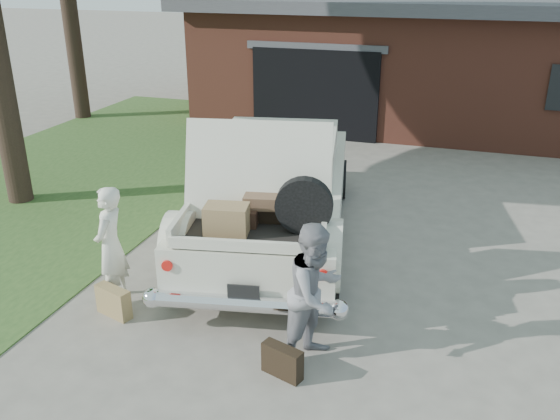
% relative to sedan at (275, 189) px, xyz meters
% --- Properties ---
extents(ground, '(90.00, 90.00, 0.00)m').
position_rel_sedan_xyz_m(ground, '(0.54, -1.99, -0.83)').
color(ground, gray).
rests_on(ground, ground).
extents(grass_strip, '(6.00, 16.00, 0.02)m').
position_rel_sedan_xyz_m(grass_strip, '(-4.96, 1.01, -0.82)').
color(grass_strip, '#2D4C1E').
rests_on(grass_strip, ground).
extents(house, '(12.80, 7.80, 3.30)m').
position_rel_sedan_xyz_m(house, '(1.52, 9.48, 0.84)').
color(house, brown).
rests_on(house, ground).
extents(sedan, '(3.23, 5.99, 2.30)m').
position_rel_sedan_xyz_m(sedan, '(0.00, 0.00, 0.00)').
color(sedan, beige).
rests_on(sedan, ground).
extents(woman_left, '(0.47, 0.63, 1.58)m').
position_rel_sedan_xyz_m(woman_left, '(-1.38, -2.47, -0.04)').
color(woman_left, silver).
rests_on(woman_left, ground).
extents(woman_right, '(0.87, 0.97, 1.63)m').
position_rel_sedan_xyz_m(woman_right, '(1.42, -2.86, -0.02)').
color(woman_right, gray).
rests_on(woman_right, ground).
extents(suitcase_left, '(0.52, 0.30, 0.39)m').
position_rel_sedan_xyz_m(suitcase_left, '(-1.20, -2.81, -0.64)').
color(suitcase_left, '#977E4D').
rests_on(suitcase_left, ground).
extents(suitcase_right, '(0.49, 0.29, 0.36)m').
position_rel_sedan_xyz_m(suitcase_right, '(1.18, -3.28, -0.65)').
color(suitcase_right, black).
rests_on(suitcase_right, ground).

